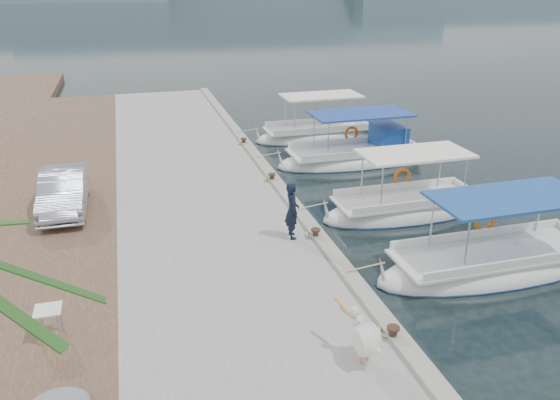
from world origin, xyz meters
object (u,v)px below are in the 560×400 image
at_px(fishing_caique_d, 356,158).
at_px(fishing_caique_e, 317,136).
at_px(pelican, 365,338).
at_px(parked_car, 64,191).
at_px(fishing_caique_b, 494,266).
at_px(fishing_caique_c, 406,210).
at_px(fisherman, 292,210).

xyz_separation_m(fishing_caique_d, fishing_caique_e, (-0.43, 4.03, -0.07)).
height_order(pelican, parked_car, parked_car).
height_order(fishing_caique_b, fishing_caique_c, same).
height_order(fishing_caique_c, fisherman, fishing_caique_c).
height_order(pelican, fisherman, fisherman).
xyz_separation_m(fishing_caique_b, fishing_caique_c, (-0.54, 4.22, 0.00)).
relative_size(fishing_caique_b, fishing_caique_d, 1.01).
bearing_deg(fishing_caique_e, parked_car, -147.21).
relative_size(fishing_caique_c, fishing_caique_d, 0.86).
bearing_deg(pelican, fishing_caique_e, 73.59).
xyz_separation_m(fishing_caique_e, parked_car, (-11.45, -7.38, 1.03)).
height_order(fishing_caique_b, fishing_caique_d, same).
bearing_deg(parked_car, pelican, -56.88).
relative_size(fishing_caique_b, parked_car, 1.81).
bearing_deg(fishing_caique_c, parked_car, 167.97).
distance_m(fishing_caique_c, pelican, 8.94).
height_order(fishing_caique_e, fisherman, fishing_caique_e).
bearing_deg(fishing_caique_e, pelican, -106.41).
bearing_deg(fishing_caique_b, fishing_caique_e, 91.52).
xyz_separation_m(fishing_caique_b, pelican, (-5.44, -3.19, 0.94)).
distance_m(fishing_caique_e, pelican, 17.95).
height_order(fishing_caique_d, parked_car, fishing_caique_d).
bearing_deg(pelican, fishing_caique_b, 30.43).
relative_size(fishing_caique_e, fisherman, 3.78).
distance_m(pelican, fisherman, 5.81).
bearing_deg(pelican, fishing_caique_d, 67.34).
relative_size(pelican, parked_car, 0.35).
bearing_deg(pelican, fisherman, 87.48).
xyz_separation_m(pelican, parked_car, (-6.38, 9.82, 0.09)).
height_order(fishing_caique_c, fishing_caique_d, same).
relative_size(fishing_caique_d, fisherman, 4.17).
relative_size(pelican, fisherman, 0.82).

